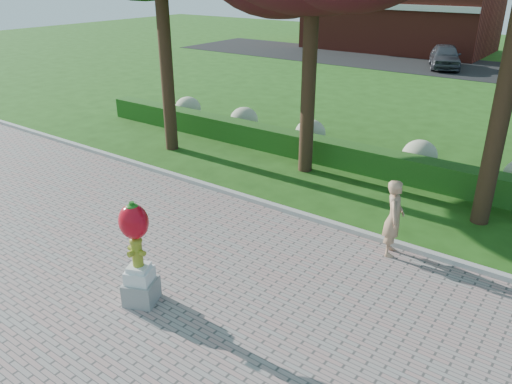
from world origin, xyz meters
TOP-DOWN VIEW (x-y plane):
  - ground at (0.00, 0.00)m, footprint 100.00×100.00m
  - curb at (0.00, 3.00)m, footprint 40.00×0.18m
  - lawn_hedge at (0.00, 7.00)m, footprint 24.00×0.70m
  - hydrangea_row at (0.57, 8.00)m, footprint 20.10×1.10m
  - building_left at (-10.00, 34.00)m, footprint 14.00×8.00m
  - hydrant_sculpture at (-0.90, -1.95)m, footprint 0.75×0.75m
  - woman at (2.27, 2.60)m, footprint 0.60×0.75m
  - parked_car at (-4.10, 27.29)m, footprint 3.25×4.81m

SIDE VIEW (x-z plane):
  - ground at x=0.00m, z-range 0.00..0.00m
  - curb at x=0.00m, z-range 0.00..0.15m
  - lawn_hedge at x=0.00m, z-range 0.00..0.80m
  - hydrangea_row at x=0.57m, z-range 0.06..1.04m
  - parked_car at x=-4.10m, z-range 0.02..1.54m
  - woman at x=2.27m, z-range 0.04..1.82m
  - hydrant_sculpture at x=-0.90m, z-range 0.10..2.22m
  - building_left at x=-10.00m, z-range 0.00..7.00m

